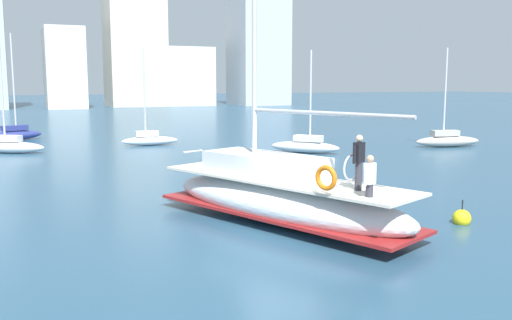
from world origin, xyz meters
The scene contains 9 objects.
ground_plane centered at (0.00, 0.00, 0.00)m, with size 400.00×400.00×0.00m, color #284C66.
main_sailboat centered at (0.34, 1.06, 0.90)m, with size 5.80×9.80×11.66m.
moored_sloop_near centered at (-7.58, 23.98, 0.53)m, with size 4.45×3.29×7.83m.
moored_sloop_far centered at (1.60, 24.68, 0.49)m, with size 4.09×1.31×6.98m.
moored_cutter_left centered at (9.77, 16.38, 0.50)m, with size 3.88×4.15×6.50m.
moored_cutter_right centered at (-7.40, 32.29, 0.55)m, with size 4.80×2.99×8.23m.
moored_ketch_distant centered at (20.51, 15.28, 0.52)m, with size 4.89×2.17×6.85m.
mooring_buoy centered at (5.64, -1.39, 0.18)m, with size 0.58×0.58×0.89m.
waterfront_buildings centered at (-1.14, 91.13, 10.93)m, with size 85.61×18.12×25.44m.
Camera 1 is at (-7.35, -14.43, 4.49)m, focal length 38.67 mm.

